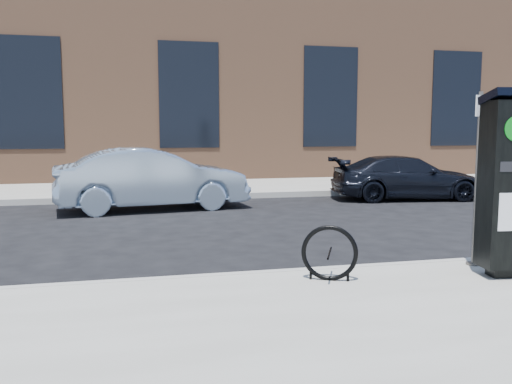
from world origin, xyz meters
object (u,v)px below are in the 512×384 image
object	(u,v)px
parking_kiosk	(504,182)
sign_pole	(477,180)
car_dark	(407,178)
bike_rack	(330,253)
car_silver	(152,179)

from	to	relation	value
parking_kiosk	sign_pole	world-z (taller)	sign_pole
parking_kiosk	car_dark	xyz separation A→B (m)	(3.00, 7.72, -0.70)
sign_pole	car_dark	world-z (taller)	sign_pole
parking_kiosk	car_dark	world-z (taller)	parking_kiosk
sign_pole	bike_rack	world-z (taller)	sign_pole
car_dark	bike_rack	bearing A→B (deg)	153.46
bike_rack	car_dark	xyz separation A→B (m)	(5.03, 7.43, 0.12)
parking_kiosk	car_silver	xyz separation A→B (m)	(-3.75, 7.39, -0.55)
sign_pole	bike_rack	size ratio (longest dim) A/B	3.38
parking_kiosk	car_silver	world-z (taller)	parking_kiosk
parking_kiosk	sign_pole	bearing A→B (deg)	94.40
car_silver	car_dark	xyz separation A→B (m)	(6.75, 0.34, -0.14)
bike_rack	car_dark	world-z (taller)	car_dark
parking_kiosk	car_silver	size ratio (longest dim) A/B	0.50
parking_kiosk	car_dark	bearing A→B (deg)	76.58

